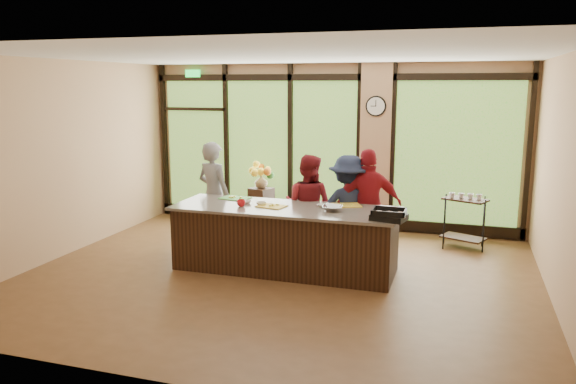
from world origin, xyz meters
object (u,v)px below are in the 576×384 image
Objects in this scene: bar_cart at (464,215)px; roasting_pan at (389,217)px; cook_right at (348,208)px; flower_stand at (261,207)px; island_base at (285,240)px; cook_left at (214,195)px.

roasting_pan is at bearing -89.68° from bar_cart.
flower_stand is (-1.95, 1.52, -0.43)m from cook_right.
island_base is 2.55m from flower_stand.
roasting_pan is 0.58× the size of flower_stand.
cook_right reaches higher than roasting_pan.
cook_left is 3.14m from roasting_pan.
cook_left is 1.61m from flower_stand.
bar_cart is at bearing 13.50° from flower_stand.
roasting_pan is at bearing -12.07° from island_base.
cook_right is at bearing 43.99° from island_base.
bar_cart is (3.88, 1.16, -0.32)m from cook_left.
cook_left reaches higher than roasting_pan.
flower_stand is (0.26, 1.50, -0.50)m from cook_left.
island_base is 1.62m from roasting_pan.
bar_cart is (0.93, 2.23, -0.41)m from roasting_pan.
island_base is 1.79× the size of cook_left.
cook_right is 1.76× the size of bar_cart.
cook_right is at bearing -19.12° from flower_stand.
roasting_pan reaches higher than bar_cart.
island_base is at bearing -43.25° from flower_stand.
cook_right is 2.51m from flower_stand.
cook_left reaches higher than cook_right.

